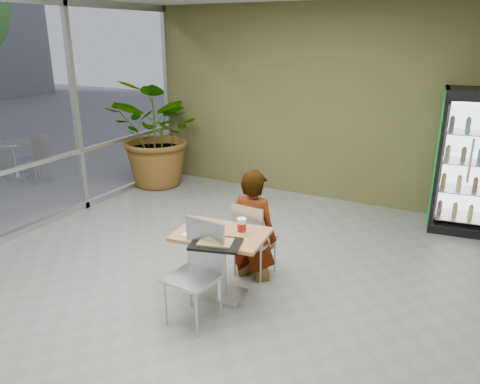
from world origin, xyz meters
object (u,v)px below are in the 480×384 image
at_px(chair_far, 251,235).
at_px(potted_plant, 160,134).
at_px(seated_woman, 253,236).
at_px(beverage_fridge, 470,162).
at_px(chair_near, 199,263).
at_px(soda_cup, 242,226).
at_px(cafeteria_tray, 216,244).
at_px(dining_table, 222,252).

xyz_separation_m(chair_far, potted_plant, (-3.04, 2.33, 0.45)).
relative_size(seated_woman, beverage_fridge, 0.79).
distance_m(chair_far, beverage_fridge, 3.44).
height_order(chair_near, potted_plant, potted_plant).
distance_m(chair_far, soda_cup, 0.57).
distance_m(cafeteria_tray, beverage_fridge, 4.09).
relative_size(dining_table, seated_woman, 0.63).
bearing_deg(chair_far, potted_plant, -33.65).
bearing_deg(beverage_fridge, dining_table, -129.94).
bearing_deg(beverage_fridge, soda_cup, -127.98).
relative_size(dining_table, beverage_fridge, 0.50).
bearing_deg(seated_woman, chair_near, 88.91).
bearing_deg(chair_near, beverage_fridge, 64.66).
height_order(seated_woman, cafeteria_tray, seated_woman).
distance_m(seated_woman, potted_plant, 3.84).
xyz_separation_m(seated_woman, soda_cup, (0.12, -0.51, 0.34)).
relative_size(dining_table, chair_far, 1.10).
distance_m(dining_table, potted_plant, 4.15).
distance_m(chair_far, chair_near, 0.97).
distance_m(chair_far, cafeteria_tray, 0.86).
xyz_separation_m(soda_cup, cafeteria_tray, (-0.10, -0.36, -0.07)).
bearing_deg(cafeteria_tray, beverage_fridge, 60.16).
bearing_deg(cafeteria_tray, chair_far, 92.03).
relative_size(cafeteria_tray, beverage_fridge, 0.24).
xyz_separation_m(chair_near, seated_woman, (0.09, 1.01, -0.09)).
height_order(chair_far, soda_cup, soda_cup).
bearing_deg(beverage_fridge, cafeteria_tray, -126.48).
bearing_deg(cafeteria_tray, chair_near, -129.21).
distance_m(chair_far, seated_woman, 0.06).
bearing_deg(chair_near, soda_cup, 72.41).
height_order(dining_table, chair_near, chair_near).
bearing_deg(dining_table, beverage_fridge, 56.70).
height_order(chair_far, seated_woman, seated_woman).
xyz_separation_m(chair_far, chair_near, (-0.08, -0.96, 0.06)).
xyz_separation_m(seated_woman, potted_plant, (-3.04, 2.29, 0.49)).
bearing_deg(potted_plant, chair_near, -48.12).
bearing_deg(chair_far, beverage_fridge, -123.33).
bearing_deg(beverage_fridge, chair_far, -133.85).
bearing_deg(soda_cup, beverage_fridge, 58.65).
height_order(chair_near, beverage_fridge, beverage_fridge).
xyz_separation_m(chair_far, cafeteria_tray, (0.03, -0.83, 0.23)).
xyz_separation_m(seated_woman, cafeteria_tray, (0.02, -0.87, 0.27)).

